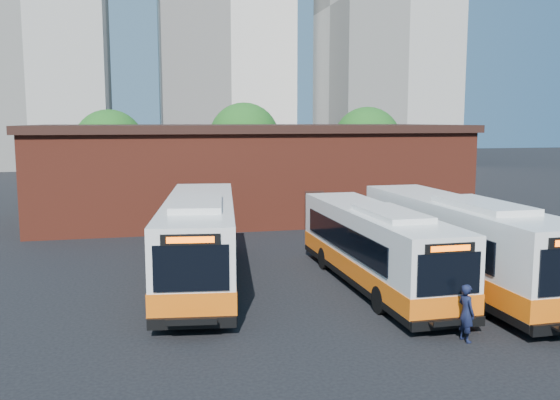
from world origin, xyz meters
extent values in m
plane|color=black|center=(0.00, 0.00, 0.00)|extent=(220.00, 220.00, 0.00)
cube|color=silver|center=(-4.99, 3.48, 1.91)|extent=(4.40, 13.14, 3.06)
cube|color=orange|center=(-4.99, 3.48, 1.02)|extent=(4.46, 13.20, 0.75)
cube|color=black|center=(-4.99, 3.48, 0.48)|extent=(4.45, 13.18, 0.27)
cube|color=black|center=(-5.83, -2.94, 2.20)|extent=(2.32, 0.37, 1.45)
cube|color=black|center=(-5.83, -2.95, 3.09)|extent=(1.82, 0.30, 0.34)
cube|color=#FF5905|center=(-5.84, -2.99, 3.09)|extent=(1.44, 0.21, 0.19)
cube|color=black|center=(-5.84, -3.00, 0.48)|extent=(2.74, 0.51, 0.34)
cube|color=black|center=(-5.87, -3.25, 0.59)|extent=(1.60, 0.61, 0.06)
cube|color=black|center=(-5.90, -3.44, 0.67)|extent=(1.55, 0.25, 0.19)
cube|color=black|center=(-6.31, 4.09, 2.20)|extent=(1.37, 9.97, 1.13)
cube|color=black|center=(-3.54, 3.73, 2.20)|extent=(1.37, 9.97, 1.13)
cube|color=silver|center=(-5.20, 1.88, 3.54)|extent=(2.44, 4.72, 0.24)
cylinder|color=black|center=(-6.69, 0.02, 0.54)|extent=(0.48, 1.11, 1.07)
cylinder|color=black|center=(-4.23, -0.30, 0.54)|extent=(0.48, 1.11, 1.07)
cylinder|color=black|center=(-5.77, 7.05, 0.54)|extent=(0.48, 1.11, 1.07)
cylinder|color=black|center=(-3.31, 6.73, 0.54)|extent=(0.48, 1.11, 1.07)
cube|color=silver|center=(5.18, 0.60, 1.91)|extent=(2.95, 12.93, 3.06)
cube|color=orange|center=(5.18, 0.60, 1.02)|extent=(3.00, 12.99, 0.75)
cube|color=black|center=(5.18, 0.60, 0.48)|extent=(2.99, 12.98, 0.27)
cube|color=black|center=(3.78, 1.00, 2.20)|extent=(0.22, 10.05, 1.13)
cube|color=black|center=(6.57, 1.05, 2.20)|extent=(0.22, 10.05, 1.13)
cube|color=silver|center=(5.21, -1.01, 3.54)|extent=(1.94, 4.54, 0.24)
cylinder|color=black|center=(4.00, -3.07, 0.54)|extent=(0.36, 1.08, 1.07)
cylinder|color=black|center=(6.48, -3.03, 0.54)|extent=(0.36, 1.08, 1.07)
cylinder|color=black|center=(3.89, 4.01, 0.54)|extent=(0.36, 1.08, 1.07)
cylinder|color=black|center=(6.37, 4.05, 0.54)|extent=(0.36, 1.08, 1.07)
cube|color=silver|center=(1.85, 1.25, 1.74)|extent=(2.57, 11.75, 2.79)
cube|color=orange|center=(1.85, 1.25, 0.93)|extent=(2.62, 11.80, 0.68)
cube|color=black|center=(1.85, 1.25, 0.44)|extent=(2.61, 11.79, 0.24)
cube|color=black|center=(1.89, -4.64, 2.00)|extent=(2.12, 0.07, 1.32)
cube|color=black|center=(1.89, -4.65, 2.82)|extent=(1.66, 0.07, 0.31)
cube|color=#FF5905|center=(1.89, -4.69, 2.82)|extent=(1.32, 0.03, 0.18)
cube|color=black|center=(1.89, -4.70, 0.44)|extent=(2.49, 0.15, 0.31)
cube|color=black|center=(1.90, -4.93, 0.54)|extent=(1.42, 0.38, 0.06)
cube|color=black|center=(1.90, -5.10, 0.61)|extent=(1.42, 0.05, 0.18)
cube|color=black|center=(0.58, 1.63, 2.00)|extent=(0.11, 9.15, 1.03)
cube|color=black|center=(3.12, 1.65, 2.00)|extent=(0.11, 9.15, 1.03)
cube|color=silver|center=(1.86, -0.22, 3.23)|extent=(1.72, 4.12, 0.22)
cylinder|color=black|center=(0.75, -2.08, 0.49)|extent=(0.32, 0.98, 0.98)
cylinder|color=black|center=(3.01, -2.07, 0.49)|extent=(0.32, 0.98, 0.98)
cylinder|color=black|center=(0.70, 4.37, 0.49)|extent=(0.32, 0.98, 0.98)
cylinder|color=black|center=(2.96, 4.39, 0.49)|extent=(0.32, 0.98, 0.98)
imported|color=black|center=(2.26, -5.10, 0.89)|extent=(0.51, 0.70, 1.78)
cube|color=maroon|center=(0.00, 20.00, 3.00)|extent=(28.00, 12.00, 6.00)
cube|color=black|center=(0.00, 20.00, 6.15)|extent=(28.60, 12.60, 0.50)
cube|color=black|center=(3.00, 13.97, 1.20)|extent=(1.20, 0.08, 2.40)
cylinder|color=#382314|center=(-10.00, 32.00, 1.35)|extent=(0.36, 0.36, 2.70)
sphere|color=#184914|center=(-10.00, 32.00, 4.65)|extent=(6.00, 6.00, 6.00)
cylinder|color=#382314|center=(2.00, 34.00, 1.48)|extent=(0.36, 0.36, 2.95)
sphere|color=#184914|center=(2.00, 34.00, 5.08)|extent=(6.56, 6.56, 6.56)
cylinder|color=#382314|center=(13.00, 31.00, 1.40)|extent=(0.36, 0.36, 2.81)
sphere|color=#184914|center=(13.00, 31.00, 4.84)|extent=(6.24, 6.24, 6.24)
cube|color=#A8A39A|center=(30.00, 68.00, 24.00)|extent=(18.00, 18.00, 48.00)
camera|label=1|loc=(-7.13, -20.74, 6.67)|focal=38.00mm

